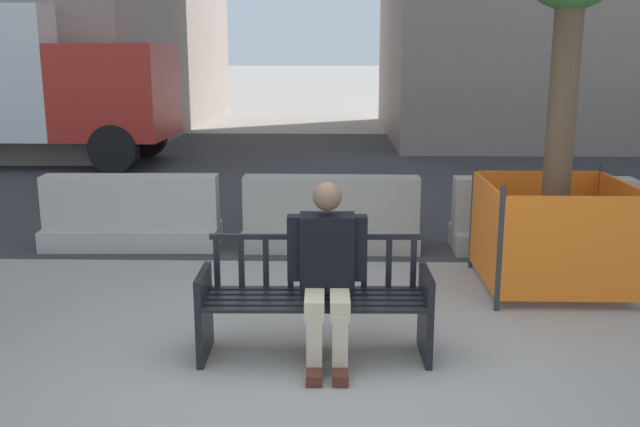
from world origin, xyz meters
name	(u,v)px	position (x,y,z in m)	size (l,w,h in m)	color
ground_plane	(308,371)	(0.00, 0.00, 0.00)	(200.00, 200.00, 0.00)	gray
street_asphalt	(327,170)	(0.00, 8.70, 0.00)	(120.00, 12.00, 0.01)	#333335
street_bench	(315,304)	(0.04, 0.28, 0.40)	(1.70, 0.56, 0.88)	black
seated_person	(327,269)	(0.13, 0.23, 0.69)	(0.58, 0.73, 1.31)	black
jersey_barrier_centre	(331,219)	(0.13, 3.25, 0.34)	(2.01, 0.71, 0.84)	#9E998E
jersey_barrier_left	(132,218)	(-2.18, 3.26, 0.34)	(2.02, 0.74, 0.84)	#ADA89E
jersey_barrier_right	(542,221)	(2.52, 3.20, 0.34)	(2.01, 0.70, 0.84)	#9E998E
construction_fence	(553,231)	(2.25, 1.89, 0.56)	(1.33, 1.33, 1.12)	#2D2D33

